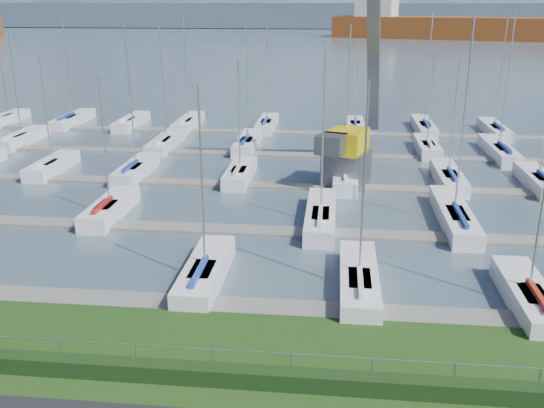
# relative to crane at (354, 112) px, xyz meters

# --- Properties ---
(water) EXTENTS (800.00, 540.00, 0.20)m
(water) POSITION_rel_crane_xyz_m (-4.76, 231.87, -5.73)
(water) COLOR #495D6C
(hedge) EXTENTS (80.00, 0.70, 0.70)m
(hedge) POSITION_rel_crane_xyz_m (-4.76, -28.53, -4.98)
(hedge) COLOR black
(hedge) RESTS_ON grass
(fence) EXTENTS (80.00, 0.04, 0.04)m
(fence) POSITION_rel_crane_xyz_m (-4.76, -28.13, -4.13)
(fence) COLOR gray
(fence) RESTS_ON grass
(foothill) EXTENTS (900.00, 80.00, 12.00)m
(foothill) POSITION_rel_crane_xyz_m (-4.76, 301.87, 0.67)
(foothill) COLOR #425261
(foothill) RESTS_ON water
(docks) EXTENTS (90.00, 41.60, 0.25)m
(docks) POSITION_rel_crane_xyz_m (-4.76, -2.13, -5.55)
(docks) COLOR gray
(docks) RESTS_ON water
(crane) EXTENTS (5.58, 13.48, 22.35)m
(crane) POSITION_rel_crane_xyz_m (0.00, 0.00, 0.00)
(crane) COLOR #56575D
(crane) RESTS_ON water
(cargo_ship_mid) EXTENTS (101.67, 45.58, 21.50)m
(cargo_ship_mid) POSITION_rel_crane_xyz_m (42.41, 190.70, -1.80)
(cargo_ship_mid) COLOR brown
(cargo_ship_mid) RESTS_ON water
(sailboat_fleet) EXTENTS (74.79, 50.09, 13.40)m
(sailboat_fleet) POSITION_rel_crane_xyz_m (-7.80, 1.92, 0.13)
(sailboat_fleet) COLOR white
(sailboat_fleet) RESTS_ON water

